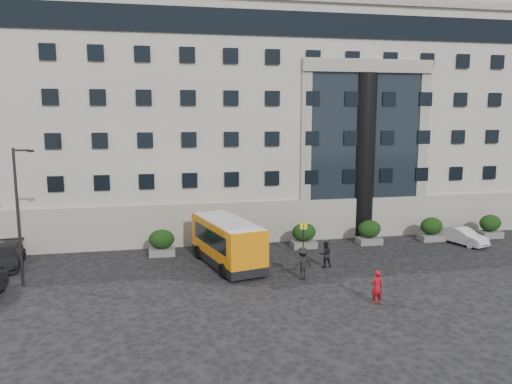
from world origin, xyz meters
TOP-DOWN VIEW (x-y plane):
  - ground at (0.00, 0.00)m, footprint 120.00×120.00m
  - civic_building at (6.00, 22.00)m, footprint 44.00×24.00m
  - entrance_column at (12.00, 10.30)m, footprint 1.80×1.80m
  - hedge_a at (-4.00, 7.80)m, footprint 1.80×1.26m
  - hedge_b at (1.20, 7.80)m, footprint 1.80×1.26m
  - hedge_c at (6.40, 7.80)m, footprint 1.80×1.26m
  - hedge_d at (11.60, 7.80)m, footprint 1.80×1.26m
  - hedge_e at (16.80, 7.80)m, footprint 1.80×1.26m
  - hedge_f at (22.00, 7.80)m, footprint 1.80×1.26m
  - street_lamp at (-11.94, 3.00)m, footprint 1.16×0.18m
  - bus_stop_sign at (5.50, 5.00)m, footprint 0.50×0.08m
  - minibus at (0.19, 4.57)m, footprint 4.19×7.62m
  - red_truck at (-12.19, 14.00)m, footprint 2.88×5.95m
  - parked_car_c at (-13.97, 7.12)m, footprint 2.44×4.96m
  - parked_car_d at (-13.47, 12.56)m, footprint 2.87×5.07m
  - white_taxi at (18.55, 6.29)m, footprint 2.55×4.09m
  - pedestrian_a at (6.86, -3.70)m, footprint 0.70×0.49m
  - pedestrian_b at (6.35, 2.87)m, footprint 0.88×0.71m
  - pedestrian_c at (4.20, 0.88)m, footprint 1.44×1.11m

SIDE VIEW (x-z plane):
  - ground at x=0.00m, z-range 0.00..0.00m
  - white_taxi at x=18.55m, z-range 0.00..1.27m
  - parked_car_d at x=-13.47m, z-range 0.00..1.34m
  - parked_car_c at x=-13.97m, z-range 0.00..1.39m
  - pedestrian_b at x=6.35m, z-range 0.00..1.72m
  - pedestrian_a at x=6.86m, z-range 0.00..1.84m
  - hedge_a at x=-4.00m, z-range 0.01..1.85m
  - hedge_b at x=1.20m, z-range 0.01..1.85m
  - hedge_c at x=6.40m, z-range 0.01..1.85m
  - hedge_d at x=11.60m, z-range 0.01..1.85m
  - hedge_e at x=16.80m, z-range 0.01..1.85m
  - hedge_f at x=22.00m, z-range 0.01..1.85m
  - pedestrian_c at x=4.20m, z-range 0.00..1.97m
  - red_truck at x=-12.19m, z-range 0.04..3.22m
  - minibus at x=0.19m, z-range 0.15..3.17m
  - bus_stop_sign at x=5.50m, z-range 0.47..2.99m
  - street_lamp at x=-11.94m, z-range 0.37..8.37m
  - entrance_column at x=12.00m, z-range 0.00..13.00m
  - civic_building at x=6.00m, z-range 0.00..18.00m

